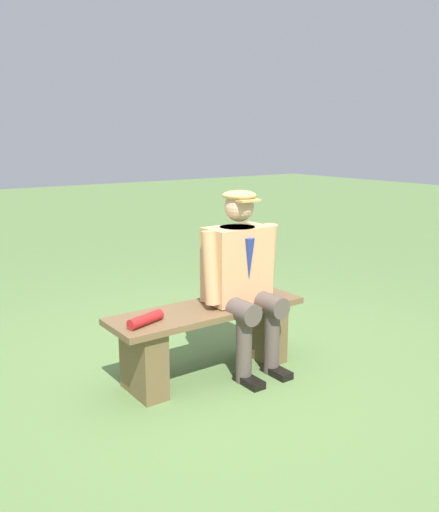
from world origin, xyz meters
The scene contains 4 objects.
ground_plane centered at (0.00, 0.00, 0.00)m, with size 30.00×30.00×0.00m, color #5D7D42.
bench centered at (0.00, 0.00, 0.30)m, with size 1.40×0.44×0.49m.
seated_man centered at (-0.25, 0.06, 0.71)m, with size 0.62×0.56×1.28m.
rolled_magazine centered at (0.51, 0.06, 0.52)m, with size 0.07×0.07×0.27m, color #B21E1E.
Camera 1 is at (1.99, 2.91, 1.64)m, focal length 37.64 mm.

